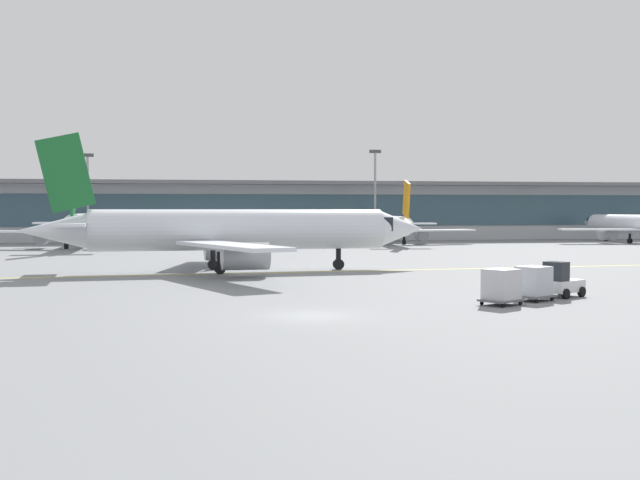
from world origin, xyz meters
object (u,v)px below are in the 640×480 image
(cargo_dolly_lead, at_px, (534,282))
(apron_light_mast_1, at_px, (88,194))
(gate_airplane_1, at_px, (83,226))
(gate_airplane_3, at_px, (636,225))
(gate_airplane_2, at_px, (390,226))
(baggage_tug, at_px, (561,282))
(cargo_dolly_trailing, at_px, (501,286))
(apron_light_mast_2, at_px, (375,192))
(taxiing_regional_jet, at_px, (235,231))

(cargo_dolly_lead, relative_size, apron_light_mast_1, 0.20)
(gate_airplane_1, distance_m, gate_airplane_3, 80.23)
(gate_airplane_2, relative_size, gate_airplane_3, 0.97)
(gate_airplane_2, distance_m, gate_airplane_3, 37.71)
(cargo_dolly_lead, distance_m, apron_light_mast_1, 87.84)
(baggage_tug, xyz_separation_m, cargo_dolly_trailing, (-4.91, -3.07, 0.16))
(gate_airplane_2, xyz_separation_m, apron_light_mast_2, (-0.36, 8.00, 5.14))
(gate_airplane_2, distance_m, baggage_tug, 69.18)
(baggage_tug, height_order, apron_light_mast_1, apron_light_mast_1)
(gate_airplane_2, relative_size, baggage_tug, 9.21)
(cargo_dolly_lead, bearing_deg, gate_airplane_1, 84.87)
(gate_airplane_3, bearing_deg, apron_light_mast_2, 70.21)
(gate_airplane_1, height_order, cargo_dolly_lead, gate_airplane_1)
(taxiing_regional_jet, bearing_deg, cargo_dolly_trailing, -68.21)
(gate_airplane_1, height_order, apron_light_mast_1, apron_light_mast_1)
(gate_airplane_2, bearing_deg, taxiing_regional_jet, 154.43)
(apron_light_mast_1, bearing_deg, cargo_dolly_trailing, -68.84)
(cargo_dolly_lead, height_order, apron_light_mast_1, apron_light_mast_1)
(taxiing_regional_jet, xyz_separation_m, cargo_dolly_lead, (15.42, -23.51, -2.28))
(taxiing_regional_jet, distance_m, baggage_tug, 28.42)
(cargo_dolly_trailing, bearing_deg, baggage_tug, 0.00)
(gate_airplane_1, bearing_deg, gate_airplane_2, -84.94)
(cargo_dolly_lead, height_order, cargo_dolly_trailing, same)
(apron_light_mast_2, bearing_deg, cargo_dolly_lead, -96.65)
(gate_airplane_3, height_order, taxiing_regional_jet, taxiing_regional_jet)
(gate_airplane_1, distance_m, baggage_tug, 72.90)
(gate_airplane_1, bearing_deg, gate_airplane_3, -89.41)
(gate_airplane_1, distance_m, apron_light_mast_2, 44.38)
(gate_airplane_2, relative_size, cargo_dolly_lead, 10.32)
(gate_airplane_1, relative_size, apron_light_mast_1, 2.22)
(cargo_dolly_lead, bearing_deg, baggage_tug, -0.00)
(gate_airplane_3, bearing_deg, taxiing_regional_jet, 120.35)
(taxiing_regional_jet, distance_m, apron_light_mast_2, 60.18)
(cargo_dolly_trailing, height_order, apron_light_mast_2, apron_light_mast_2)
(gate_airplane_1, relative_size, cargo_dolly_lead, 11.36)
(gate_airplane_3, bearing_deg, cargo_dolly_lead, 140.10)
(apron_light_mast_2, bearing_deg, gate_airplane_3, -14.46)
(apron_light_mast_2, bearing_deg, gate_airplane_1, -162.76)
(taxiing_regional_jet, xyz_separation_m, baggage_tug, (17.79, -22.03, -2.44))
(baggage_tug, bearing_deg, gate_airplane_3, 24.25)
(cargo_dolly_lead, bearing_deg, gate_airplane_2, 50.33)
(gate_airplane_2, xyz_separation_m, cargo_dolly_lead, (-9.49, -70.26, -1.64))
(gate_airplane_2, bearing_deg, apron_light_mast_2, 5.06)
(gate_airplane_2, height_order, taxiing_regional_jet, taxiing_regional_jet)
(baggage_tug, bearing_deg, cargo_dolly_lead, 180.00)
(gate_airplane_1, relative_size, apron_light_mast_2, 2.09)
(gate_airplane_1, distance_m, cargo_dolly_trailing, 73.42)
(gate_airplane_3, distance_m, cargo_dolly_lead, 83.14)
(gate_airplane_3, relative_size, cargo_dolly_trailing, 10.63)
(gate_airplane_1, distance_m, cargo_dolly_lead, 73.09)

